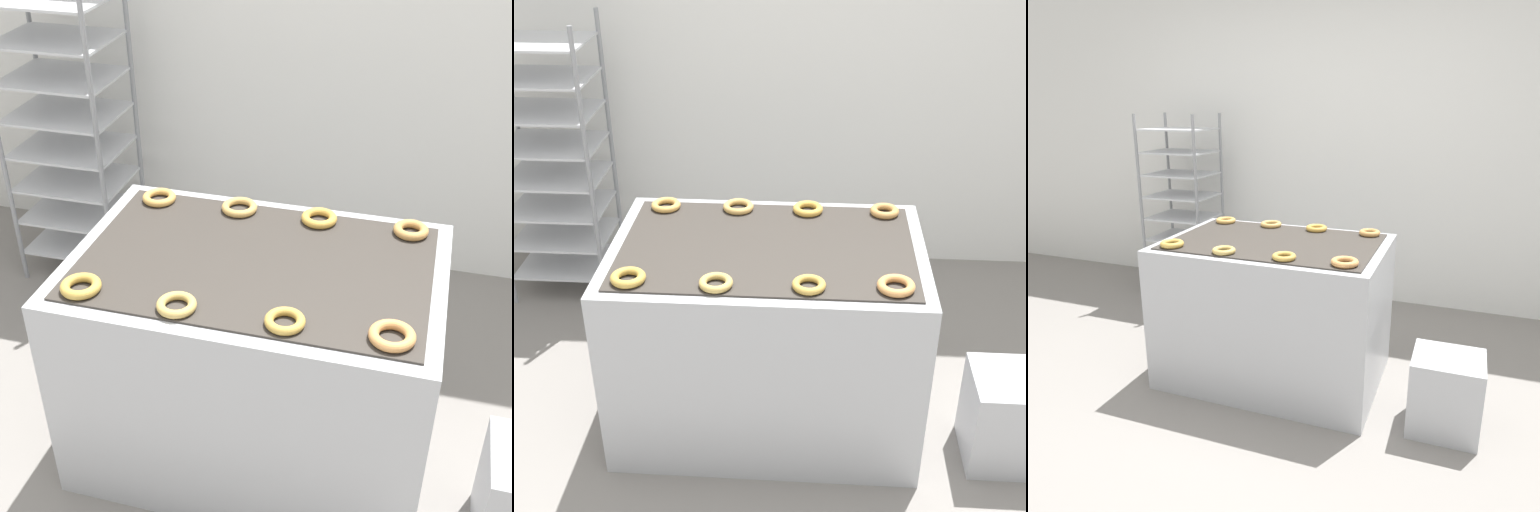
{
  "view_description": "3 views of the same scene",
  "coord_description": "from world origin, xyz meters",
  "views": [
    {
      "loc": [
        0.51,
        -1.23,
        2.14
      ],
      "look_at": [
        0.0,
        0.67,
        0.86
      ],
      "focal_mm": 50.0,
      "sensor_mm": 36.0,
      "label": 1
    },
    {
      "loc": [
        0.18,
        -1.78,
        2.19
      ],
      "look_at": [
        0.0,
        0.82,
        0.71
      ],
      "focal_mm": 50.0,
      "sensor_mm": 36.0,
      "label": 2
    },
    {
      "loc": [
        1.0,
        -1.86,
        1.59
      ],
      "look_at": [
        0.0,
        0.82,
        0.71
      ],
      "focal_mm": 35.0,
      "sensor_mm": 36.0,
      "label": 3
    }
  ],
  "objects": [
    {
      "name": "donut_near_right",
      "position": [
        0.48,
        0.38,
        0.86
      ],
      "size": [
        0.14,
        0.14,
        0.03
      ],
      "primitive_type": "torus",
      "color": "#DB9652",
      "rests_on": "fryer_machine"
    },
    {
      "name": "donut_far_left",
      "position": [
        -0.46,
        0.98,
        0.86
      ],
      "size": [
        0.13,
        0.13,
        0.03
      ],
      "primitive_type": "torus",
      "color": "#DDA550",
      "rests_on": "fryer_machine"
    },
    {
      "name": "donut_far_right",
      "position": [
        0.48,
        0.98,
        0.86
      ],
      "size": [
        0.12,
        0.12,
        0.03
      ],
      "primitive_type": "torus",
      "color": "tan",
      "rests_on": "fryer_machine"
    },
    {
      "name": "donut_far_midright",
      "position": [
        0.15,
        0.98,
        0.86
      ],
      "size": [
        0.13,
        0.13,
        0.03
      ],
      "primitive_type": "torus",
      "color": "gold",
      "rests_on": "fryer_machine"
    },
    {
      "name": "donut_far_midleft",
      "position": [
        -0.15,
        0.99,
        0.86
      ],
      "size": [
        0.13,
        0.13,
        0.03
      ],
      "primitive_type": "torus",
      "color": "tan",
      "rests_on": "fryer_machine"
    },
    {
      "name": "ground_plane",
      "position": [
        0.0,
        0.0,
        0.0
      ],
      "size": [
        14.0,
        14.0,
        0.0
      ],
      "primitive_type": "plane",
      "color": "gray"
    },
    {
      "name": "fryer_machine",
      "position": [
        0.0,
        0.67,
        0.42
      ],
      "size": [
        1.25,
        0.84,
        0.84
      ],
      "color": "#B7BABF",
      "rests_on": "ground_plane"
    },
    {
      "name": "glaze_bin",
      "position": [
        1.0,
        0.46,
        0.2
      ],
      "size": [
        0.34,
        0.31,
        0.4
      ],
      "color": "#B7BABF",
      "rests_on": "ground_plane"
    },
    {
      "name": "donut_near_midleft",
      "position": [
        -0.16,
        0.36,
        0.86
      ],
      "size": [
        0.12,
        0.12,
        0.03
      ],
      "primitive_type": "torus",
      "color": "tan",
      "rests_on": "fryer_machine"
    },
    {
      "name": "wall_back",
      "position": [
        0.0,
        2.12,
        1.4
      ],
      "size": [
        8.0,
        0.05,
        2.8
      ],
      "color": "white",
      "rests_on": "ground_plane"
    },
    {
      "name": "donut_near_left",
      "position": [
        -0.48,
        0.37,
        0.86
      ],
      "size": [
        0.13,
        0.13,
        0.03
      ],
      "primitive_type": "torus",
      "color": "gold",
      "rests_on": "fryer_machine"
    },
    {
      "name": "donut_near_midright",
      "position": [
        0.17,
        0.37,
        0.86
      ],
      "size": [
        0.12,
        0.12,
        0.03
      ],
      "primitive_type": "torus",
      "color": "gold",
      "rests_on": "fryer_machine"
    },
    {
      "name": "baking_rack_cart",
      "position": [
        -1.21,
        1.66,
        0.77
      ],
      "size": [
        0.54,
        0.45,
        1.51
      ],
      "color": "gray",
      "rests_on": "ground_plane"
    }
  ]
}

